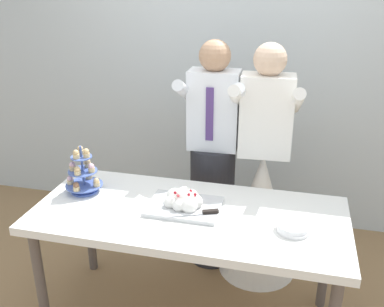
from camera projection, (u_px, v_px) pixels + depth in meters
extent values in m
cube|color=silver|center=(232.00, 53.00, 3.51)|extent=(5.20, 0.10, 2.90)
cube|color=white|center=(189.00, 215.00, 2.51)|extent=(1.80, 0.80, 0.05)
cylinder|color=#564C47|center=(40.00, 282.00, 2.55)|extent=(0.06, 0.06, 0.72)
cylinder|color=#564C47|center=(90.00, 226.00, 3.13)|extent=(0.06, 0.06, 0.72)
cylinder|color=#564C47|center=(326.00, 259.00, 2.76)|extent=(0.06, 0.06, 0.72)
cylinder|color=#4C66B2|center=(85.00, 190.00, 2.73)|extent=(0.17, 0.17, 0.01)
cylinder|color=#4C66B2|center=(83.00, 169.00, 2.68)|extent=(0.01, 0.01, 0.31)
cylinder|color=#4C66B2|center=(84.00, 185.00, 2.72)|extent=(0.23, 0.23, 0.01)
cylinder|color=#D1B784|center=(97.00, 184.00, 2.69)|extent=(0.04, 0.04, 0.03)
sphere|color=#D6B27A|center=(96.00, 181.00, 2.68)|extent=(0.04, 0.04, 0.04)
cylinder|color=#D1B784|center=(89.00, 176.00, 2.79)|extent=(0.04, 0.04, 0.03)
sphere|color=#D6B27A|center=(89.00, 173.00, 2.78)|extent=(0.04, 0.04, 0.04)
cylinder|color=#D1B784|center=(70.00, 182.00, 2.72)|extent=(0.04, 0.04, 0.03)
sphere|color=#EAB7C6|center=(70.00, 178.00, 2.71)|extent=(0.04, 0.04, 0.04)
cylinder|color=#D1B784|center=(77.00, 188.00, 2.63)|extent=(0.04, 0.04, 0.03)
sphere|color=brown|center=(76.00, 185.00, 2.63)|extent=(0.04, 0.04, 0.04)
cylinder|color=#4C66B2|center=(83.00, 171.00, 2.68)|extent=(0.18, 0.18, 0.01)
cylinder|color=#D1B784|center=(92.00, 170.00, 2.66)|extent=(0.04, 0.04, 0.03)
sphere|color=#EAB7C6|center=(91.00, 166.00, 2.65)|extent=(0.04, 0.04, 0.04)
cylinder|color=#D1B784|center=(88.00, 165.00, 2.73)|extent=(0.04, 0.04, 0.03)
sphere|color=#D6B27A|center=(87.00, 161.00, 2.72)|extent=(0.04, 0.04, 0.04)
cylinder|color=#D1B784|center=(73.00, 168.00, 2.68)|extent=(0.04, 0.04, 0.03)
sphere|color=#EAB7C6|center=(72.00, 165.00, 2.67)|extent=(0.04, 0.04, 0.04)
cylinder|color=#D1B784|center=(78.00, 173.00, 2.62)|extent=(0.04, 0.04, 0.03)
sphere|color=#D6B27A|center=(77.00, 169.00, 2.61)|extent=(0.04, 0.04, 0.04)
cylinder|color=#4C66B2|center=(81.00, 157.00, 2.65)|extent=(0.13, 0.13, 0.01)
cylinder|color=#D1B784|center=(86.00, 155.00, 2.63)|extent=(0.04, 0.04, 0.03)
sphere|color=#D6B27A|center=(86.00, 151.00, 2.62)|extent=(0.04, 0.04, 0.04)
cylinder|color=#D1B784|center=(81.00, 152.00, 2.67)|extent=(0.04, 0.04, 0.03)
sphere|color=#D6B27A|center=(80.00, 149.00, 2.66)|extent=(0.04, 0.04, 0.04)
cylinder|color=#D1B784|center=(76.00, 156.00, 2.61)|extent=(0.04, 0.04, 0.03)
sphere|color=#D6B27A|center=(76.00, 153.00, 2.60)|extent=(0.04, 0.04, 0.04)
cube|color=silver|center=(184.00, 207.00, 2.53)|extent=(0.42, 0.31, 0.02)
sphere|color=white|center=(196.00, 202.00, 2.50)|extent=(0.08, 0.08, 0.08)
sphere|color=white|center=(190.00, 197.00, 2.54)|extent=(0.10, 0.10, 0.10)
sphere|color=white|center=(184.00, 194.00, 2.57)|extent=(0.10, 0.10, 0.10)
sphere|color=white|center=(174.00, 196.00, 2.56)|extent=(0.09, 0.09, 0.09)
sphere|color=white|center=(170.00, 202.00, 2.50)|extent=(0.07, 0.07, 0.07)
sphere|color=white|center=(179.00, 205.00, 2.46)|extent=(0.08, 0.08, 0.08)
sphere|color=white|center=(189.00, 205.00, 2.45)|extent=(0.10, 0.10, 0.10)
sphere|color=white|center=(184.00, 198.00, 2.51)|extent=(0.11, 0.11, 0.11)
sphere|color=#B21923|center=(175.00, 193.00, 2.47)|extent=(0.02, 0.02, 0.02)
sphere|color=#B21923|center=(186.00, 193.00, 2.50)|extent=(0.02, 0.02, 0.02)
sphere|color=#B21923|center=(189.00, 195.00, 2.46)|extent=(0.02, 0.02, 0.02)
sphere|color=#B21923|center=(195.00, 195.00, 2.47)|extent=(0.02, 0.02, 0.02)
sphere|color=#B21923|center=(190.00, 191.00, 2.50)|extent=(0.02, 0.02, 0.02)
sphere|color=#DB474C|center=(178.00, 196.00, 2.45)|extent=(0.02, 0.02, 0.02)
sphere|color=#DB474C|center=(183.00, 195.00, 2.47)|extent=(0.02, 0.02, 0.02)
cube|color=silver|center=(184.00, 215.00, 2.41)|extent=(0.22, 0.11, 0.00)
cube|color=black|center=(211.00, 212.00, 2.43)|extent=(0.09, 0.06, 0.02)
cylinder|color=white|center=(294.00, 230.00, 2.31)|extent=(0.18, 0.18, 0.01)
cylinder|color=white|center=(294.00, 228.00, 2.30)|extent=(0.18, 0.18, 0.01)
cylinder|color=white|center=(293.00, 226.00, 2.30)|extent=(0.18, 0.18, 0.01)
cylinder|color=white|center=(294.00, 224.00, 2.30)|extent=(0.18, 0.18, 0.01)
cylinder|color=#232328|center=(212.00, 205.00, 3.21)|extent=(0.32, 0.32, 0.92)
cube|color=white|center=(214.00, 110.00, 2.94)|extent=(0.35, 0.21, 0.54)
sphere|color=tan|center=(215.00, 56.00, 2.80)|extent=(0.21, 0.21, 0.21)
cylinder|color=white|center=(186.00, 93.00, 2.93)|extent=(0.09, 0.49, 0.28)
cylinder|color=white|center=(242.00, 96.00, 2.86)|extent=(0.09, 0.49, 0.28)
cube|color=#4C3372|center=(210.00, 115.00, 2.84)|extent=(0.05, 0.01, 0.36)
cone|color=white|center=(260.00, 214.00, 3.09)|extent=(0.56, 0.56, 0.92)
cube|color=white|center=(266.00, 116.00, 2.81)|extent=(0.35, 0.22, 0.54)
sphere|color=beige|center=(270.00, 59.00, 2.67)|extent=(0.21, 0.21, 0.21)
cylinder|color=white|center=(237.00, 98.00, 2.81)|extent=(0.10, 0.49, 0.28)
cylinder|color=white|center=(297.00, 101.00, 2.74)|extent=(0.10, 0.49, 0.28)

